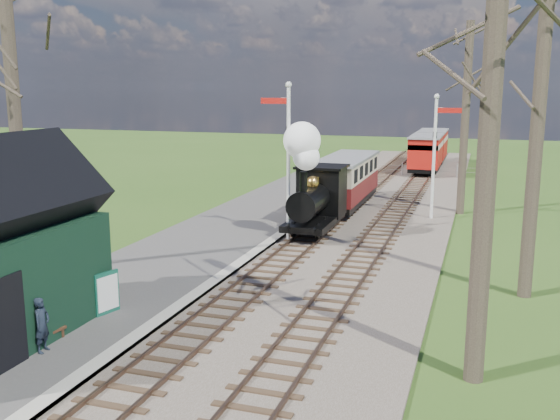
{
  "coord_description": "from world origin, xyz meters",
  "views": [
    {
      "loc": [
        6.43,
        -6.78,
        6.03
      ],
      "look_at": [
        -0.53,
        14.45,
        1.6
      ],
      "focal_mm": 40.0,
      "sensor_mm": 36.0,
      "label": 1
    }
  ],
  "objects_px": {
    "semaphore_near": "(287,151)",
    "locomotive": "(314,186)",
    "red_carriage_b": "(432,146)",
    "coach": "(346,179)",
    "semaphore_far": "(436,147)",
    "bench": "(34,329)",
    "sign_board": "(107,293)",
    "red_carriage_a": "(426,153)",
    "person": "(42,325)"
  },
  "relations": [
    {
      "from": "coach",
      "to": "semaphore_far",
      "type": "bearing_deg",
      "value": -16.63
    },
    {
      "from": "semaphore_far",
      "to": "red_carriage_b",
      "type": "relative_size",
      "value": 1.11
    },
    {
      "from": "sign_board",
      "to": "red_carriage_a",
      "type": "bearing_deg",
      "value": 80.29
    },
    {
      "from": "person",
      "to": "semaphore_near",
      "type": "bearing_deg",
      "value": -14.77
    },
    {
      "from": "coach",
      "to": "bench",
      "type": "xyz_separation_m",
      "value": [
        -3.14,
        -19.04,
        -0.96
      ]
    },
    {
      "from": "sign_board",
      "to": "bench",
      "type": "distance_m",
      "value": 2.33
    },
    {
      "from": "semaphore_near",
      "to": "bench",
      "type": "relative_size",
      "value": 4.28
    },
    {
      "from": "coach",
      "to": "person",
      "type": "xyz_separation_m",
      "value": [
        -2.68,
        -19.3,
        -0.7
      ]
    },
    {
      "from": "red_carriage_a",
      "to": "semaphore_near",
      "type": "bearing_deg",
      "value": -98.94
    },
    {
      "from": "locomotive",
      "to": "sign_board",
      "type": "distance_m",
      "value": 11.12
    },
    {
      "from": "semaphore_far",
      "to": "locomotive",
      "type": "bearing_deg",
      "value": -132.67
    },
    {
      "from": "bench",
      "to": "red_carriage_a",
      "type": "bearing_deg",
      "value": 80.18
    },
    {
      "from": "semaphore_far",
      "to": "red_carriage_a",
      "type": "relative_size",
      "value": 1.11
    },
    {
      "from": "semaphore_far",
      "to": "person",
      "type": "relative_size",
      "value": 4.53
    },
    {
      "from": "person",
      "to": "bench",
      "type": "bearing_deg",
      "value": 55.05
    },
    {
      "from": "semaphore_far",
      "to": "person",
      "type": "distance_m",
      "value": 19.49
    },
    {
      "from": "locomotive",
      "to": "coach",
      "type": "bearing_deg",
      "value": 89.89
    },
    {
      "from": "locomotive",
      "to": "bench",
      "type": "xyz_separation_m",
      "value": [
        -3.13,
        -12.98,
        -1.52
      ]
    },
    {
      "from": "semaphore_far",
      "to": "bench",
      "type": "xyz_separation_m",
      "value": [
        -7.51,
        -17.74,
        -2.77
      ]
    },
    {
      "from": "sign_board",
      "to": "bench",
      "type": "relative_size",
      "value": 0.77
    },
    {
      "from": "sign_board",
      "to": "semaphore_far",
      "type": "bearing_deg",
      "value": 65.46
    },
    {
      "from": "semaphore_near",
      "to": "coach",
      "type": "bearing_deg",
      "value": 83.99
    },
    {
      "from": "semaphore_far",
      "to": "semaphore_near",
      "type": "bearing_deg",
      "value": -130.6
    },
    {
      "from": "coach",
      "to": "red_carriage_b",
      "type": "bearing_deg",
      "value": 82.45
    },
    {
      "from": "red_carriage_a",
      "to": "person",
      "type": "bearing_deg",
      "value": -98.97
    },
    {
      "from": "red_carriage_b",
      "to": "bench",
      "type": "distance_m",
      "value": 39.1
    },
    {
      "from": "red_carriage_b",
      "to": "sign_board",
      "type": "height_order",
      "value": "red_carriage_b"
    },
    {
      "from": "red_carriage_a",
      "to": "locomotive",
      "type": "bearing_deg",
      "value": -97.37
    },
    {
      "from": "semaphore_far",
      "to": "locomotive",
      "type": "height_order",
      "value": "semaphore_far"
    },
    {
      "from": "red_carriage_b",
      "to": "bench",
      "type": "height_order",
      "value": "red_carriage_b"
    },
    {
      "from": "red_carriage_a",
      "to": "bench",
      "type": "distance_m",
      "value": 33.67
    },
    {
      "from": "bench",
      "to": "coach",
      "type": "bearing_deg",
      "value": 80.64
    },
    {
      "from": "red_carriage_a",
      "to": "sign_board",
      "type": "relative_size",
      "value": 4.62
    },
    {
      "from": "semaphore_near",
      "to": "coach",
      "type": "xyz_separation_m",
      "value": [
        0.77,
        7.31,
        -2.09
      ]
    },
    {
      "from": "semaphore_near",
      "to": "red_carriage_b",
      "type": "distance_m",
      "value": 27.22
    },
    {
      "from": "semaphore_near",
      "to": "red_carriage_a",
      "type": "xyz_separation_m",
      "value": [
        3.37,
        21.42,
        -2.11
      ]
    },
    {
      "from": "locomotive",
      "to": "coach",
      "type": "distance_m",
      "value": 6.09
    },
    {
      "from": "bench",
      "to": "person",
      "type": "bearing_deg",
      "value": -29.21
    },
    {
      "from": "semaphore_far",
      "to": "locomotive",
      "type": "xyz_separation_m",
      "value": [
        -4.39,
        -4.76,
        -1.25
      ]
    },
    {
      "from": "semaphore_far",
      "to": "locomotive",
      "type": "distance_m",
      "value": 6.59
    },
    {
      "from": "semaphore_near",
      "to": "semaphore_far",
      "type": "distance_m",
      "value": 7.91
    },
    {
      "from": "coach",
      "to": "sign_board",
      "type": "xyz_separation_m",
      "value": [
        -2.69,
        -16.77,
        -0.78
      ]
    },
    {
      "from": "semaphore_far",
      "to": "red_carriage_b",
      "type": "xyz_separation_m",
      "value": [
        -1.77,
        20.92,
        -1.84
      ]
    },
    {
      "from": "coach",
      "to": "red_carriage_a",
      "type": "bearing_deg",
      "value": 79.56
    },
    {
      "from": "semaphore_near",
      "to": "locomotive",
      "type": "distance_m",
      "value": 2.11
    },
    {
      "from": "semaphore_near",
      "to": "semaphore_far",
      "type": "xyz_separation_m",
      "value": [
        5.14,
        6.0,
        -0.27
      ]
    },
    {
      "from": "coach",
      "to": "semaphore_near",
      "type": "bearing_deg",
      "value": -96.01
    },
    {
      "from": "coach",
      "to": "sign_board",
      "type": "distance_m",
      "value": 17.0
    },
    {
      "from": "semaphore_far",
      "to": "red_carriage_a",
      "type": "height_order",
      "value": "semaphore_far"
    },
    {
      "from": "red_carriage_b",
      "to": "person",
      "type": "bearing_deg",
      "value": -97.72
    }
  ]
}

